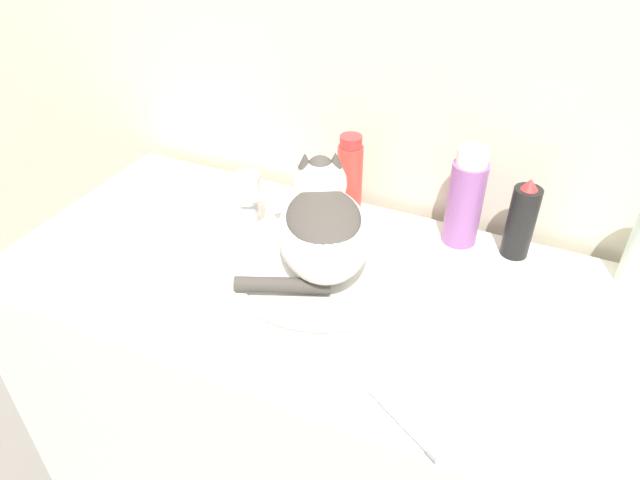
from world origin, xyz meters
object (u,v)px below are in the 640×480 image
Objects in this scene: faucet at (250,198)px; hairspray_can_black at (521,221)px; mouthwash_bottle at (465,199)px; soap_bar at (181,258)px; cat at (322,221)px; cream_tube at (407,419)px; shampoo_bottle_tall at (350,178)px.

faucet is 0.79× the size of hairspray_can_black.
mouthwash_bottle reaches higher than faucet.
hairspray_can_black is 0.69m from soap_bar.
cat is 0.22m from faucet.
mouthwash_bottle is (0.22, 0.22, -0.02)m from cat.
cream_tube reaches higher than soap_bar.
mouthwash_bottle is (0.43, 0.14, 0.03)m from faucet.
cat is 2.33× the size of faucet.
faucet is at bearing 142.54° from cream_tube.
cat is 1.51× the size of mouthwash_bottle.
mouthwash_bottle is at bearing 41.77° from faucet.
cream_tube is at bearing -59.58° from shampoo_bottle_tall.
shampoo_bottle_tall is at bearing -180.00° from hairspray_can_black.
cat reaches higher than faucet.
cat is 0.40m from hairspray_can_black.
hairspray_can_black is 0.37m from shampoo_bottle_tall.
mouthwash_bottle is 0.51m from cream_tube.
cat is at bearing 18.67° from soap_bar.
faucet reaches higher than soap_bar.
cat is 1.69× the size of shampoo_bottle_tall.
cat is 0.31m from mouthwash_bottle.
mouthwash_bottle is at bearing 0.00° from shampoo_bottle_tall.
hairspray_can_black is at bearing 0.00° from mouthwash_bottle.
mouthwash_bottle reaches higher than soap_bar.
mouthwash_bottle is (-0.12, -0.00, 0.02)m from hairspray_can_black.
hairspray_can_black is at bearing 81.02° from cream_tube.
cat is 0.22m from shampoo_bottle_tall.
soap_bar is (-0.49, -0.31, -0.09)m from mouthwash_bottle.
mouthwash_bottle is 3.10× the size of soap_bar.
cream_tube is (-0.08, -0.50, -0.07)m from hairspray_can_black.
faucet is 0.22m from shampoo_bottle_tall.
soap_bar is at bearing -89.15° from faucet.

